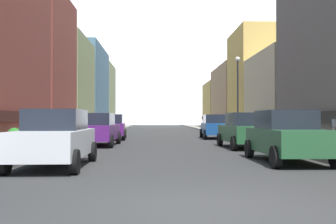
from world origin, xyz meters
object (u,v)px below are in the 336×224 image
Objects in this scene: car_left_1 at (98,129)px; car_right_2 at (215,126)px; parking_meter_near at (333,132)px; potted_plant_1 at (14,137)px; trash_bin_right at (313,138)px; streetlamp_right at (238,84)px; car_left_0 at (55,138)px; pedestrian_0 at (72,127)px; car_left_2 at (111,127)px; car_right_1 at (245,130)px; pedestrian_1 at (289,129)px; potted_plant_2 at (281,134)px; car_right_0 at (287,136)px.

car_right_2 is at bearing 45.11° from car_left_1.
potted_plant_1 is (-12.75, 3.80, -0.33)m from parking_meter_near.
streetlamp_right is (-1.00, 11.29, 3.34)m from trash_bin_right.
potted_plant_1 is at bearing 177.82° from trash_bin_right.
pedestrian_0 is at bearing 99.55° from car_left_0.
streetlamp_right is at bearing 2.60° from car_left_2.
streetlamp_right is (-0.40, 14.58, 2.97)m from parking_meter_near.
pedestrian_1 is at bearing 12.74° from car_right_1.
pedestrian_0 is at bearing 167.22° from potted_plant_2.
pedestrian_0 is at bearing -171.03° from streetlamp_right.
pedestrian_0 is (-2.45, -1.42, -0.01)m from car_left_2.
car_left_0 is 18.61m from car_right_2.
car_left_0 is 1.00× the size of car_right_0.
pedestrian_1 reaches higher than car_left_2.
potted_plant_2 is (10.80, 2.20, -0.34)m from car_left_1.
pedestrian_0 is (-12.60, 9.46, 0.25)m from trash_bin_right.
pedestrian_0 is at bearing 143.10° from trash_bin_right.
car_left_1 is at bearing 132.59° from car_right_0.
car_right_0 is at bearing -62.97° from car_left_2.
car_right_0 is at bearing -90.02° from car_right_1.
car_right_0 is 16.81m from pedestrian_0.
pedestrian_0 is (-2.45, 5.21, -0.01)m from car_left_1.
potted_plant_2 is at bearing 82.69° from parking_meter_near.
streetlamp_right reaches higher than car_left_0.
car_left_2 is 17.08m from parking_meter_near.
potted_plant_1 is 13.47m from pedestrian_1.
potted_plant_2 is (0.65, 6.45, -0.08)m from trash_bin_right.
car_left_2 and car_right_0 have the same top height.
car_left_0 is 7.68m from car_right_0.
parking_meter_near is at bearing 10.74° from car_left_0.
pedestrian_1 is 8.96m from streetlamp_right.
pedestrian_0 is at bearing -166.43° from car_right_2.
car_left_2 reaches higher than potted_plant_2.
car_left_2 is 9.66m from streetlamp_right.
car_left_2 is at bearing 89.99° from car_left_0.
parking_meter_near is at bearing -70.95° from car_right_1.
trash_bin_right is at bearing -22.73° from car_left_1.
car_left_1 reaches higher than trash_bin_right.
car_right_1 is 5.97m from parking_meter_near.
car_left_1 and car_right_1 have the same top height.
car_left_0 is 9.72m from parking_meter_near.
car_left_0 is at bearing -114.12° from car_right_2.
car_right_2 is 2.58× the size of pedestrian_1.
pedestrian_0 reaches higher than parking_meter_near.
car_left_0 is 14.76m from pedestrian_0.
car_left_2 is 4.58× the size of trash_bin_right.
car_left_0 is at bearing -80.45° from pedestrian_0.
car_left_2 is 2.59× the size of pedestrian_1.
parking_meter_near is at bearing -94.62° from pedestrian_1.
potted_plant_2 is (1.25, 9.74, -0.45)m from parking_meter_near.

